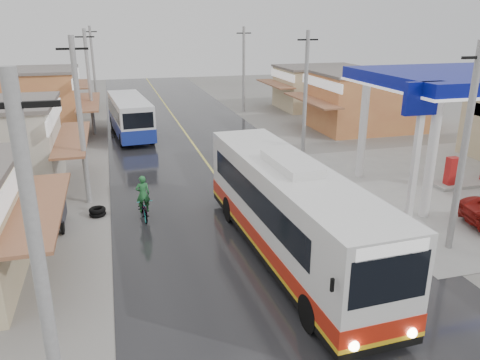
{
  "coord_description": "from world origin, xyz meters",
  "views": [
    {
      "loc": [
        -5.52,
        -13.97,
        8.68
      ],
      "look_at": [
        -0.43,
        4.47,
        2.06
      ],
      "focal_mm": 35.0,
      "sensor_mm": 36.0,
      "label": 1
    }
  ],
  "objects_px": {
    "cyclist": "(143,204)",
    "tyre_stack": "(97,212)",
    "tricycle_near": "(49,208)",
    "coach_bus": "(289,211)",
    "second_bus": "(130,116)",
    "tricycle_far": "(39,172)"
  },
  "relations": [
    {
      "from": "tricycle_far",
      "to": "tyre_stack",
      "type": "distance_m",
      "value": 5.25
    },
    {
      "from": "coach_bus",
      "to": "tricycle_far",
      "type": "relative_size",
      "value": 4.97
    },
    {
      "from": "cyclist",
      "to": "tyre_stack",
      "type": "bearing_deg",
      "value": 152.73
    },
    {
      "from": "second_bus",
      "to": "tricycle_far",
      "type": "relative_size",
      "value": 3.59
    },
    {
      "from": "second_bus",
      "to": "tricycle_near",
      "type": "distance_m",
      "value": 16.85
    },
    {
      "from": "coach_bus",
      "to": "tricycle_near",
      "type": "xyz_separation_m",
      "value": [
        -9.05,
        5.23,
        -0.98
      ]
    },
    {
      "from": "second_bus",
      "to": "tyre_stack",
      "type": "bearing_deg",
      "value": -103.45
    },
    {
      "from": "second_bus",
      "to": "tricycle_near",
      "type": "xyz_separation_m",
      "value": [
        -4.32,
        -16.27,
        -0.69
      ]
    },
    {
      "from": "cyclist",
      "to": "tyre_stack",
      "type": "height_order",
      "value": "cyclist"
    },
    {
      "from": "cyclist",
      "to": "tyre_stack",
      "type": "distance_m",
      "value": 2.3
    },
    {
      "from": "second_bus",
      "to": "tricycle_far",
      "type": "bearing_deg",
      "value": -120.04
    },
    {
      "from": "second_bus",
      "to": "tricycle_far",
      "type": "distance_m",
      "value": 12.41
    },
    {
      "from": "tricycle_near",
      "to": "tyre_stack",
      "type": "height_order",
      "value": "tricycle_near"
    },
    {
      "from": "coach_bus",
      "to": "tyre_stack",
      "type": "relative_size",
      "value": 16.41
    },
    {
      "from": "coach_bus",
      "to": "second_bus",
      "type": "xyz_separation_m",
      "value": [
        -4.73,
        21.5,
        -0.29
      ]
    },
    {
      "from": "cyclist",
      "to": "tricycle_far",
      "type": "xyz_separation_m",
      "value": [
        -4.99,
        5.16,
        0.36
      ]
    },
    {
      "from": "cyclist",
      "to": "tricycle_far",
      "type": "distance_m",
      "value": 7.19
    },
    {
      "from": "coach_bus",
      "to": "cyclist",
      "type": "distance_m",
      "value": 7.28
    },
    {
      "from": "tyre_stack",
      "to": "tricycle_far",
      "type": "bearing_deg",
      "value": 124.39
    },
    {
      "from": "second_bus",
      "to": "tyre_stack",
      "type": "height_order",
      "value": "second_bus"
    },
    {
      "from": "coach_bus",
      "to": "second_bus",
      "type": "distance_m",
      "value": 22.01
    },
    {
      "from": "cyclist",
      "to": "tricycle_near",
      "type": "distance_m",
      "value": 4.03
    }
  ]
}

